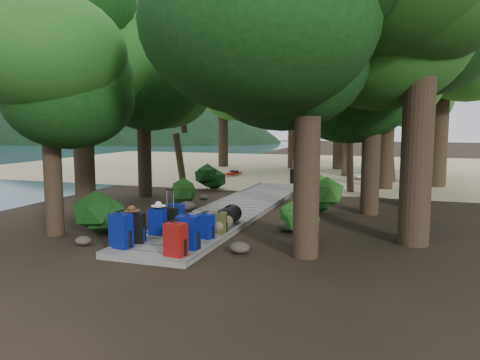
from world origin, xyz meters
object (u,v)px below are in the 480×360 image
(backpack_left_b, at_px, (136,226))
(backpack_right_a, at_px, (176,238))
(backpack_left_a, at_px, (121,229))
(lone_suitcase_on_sand, at_px, (295,176))
(backpack_right_b, at_px, (188,230))
(backpack_right_d, at_px, (219,222))
(duffel_right_khaki, at_px, (223,223))
(sun_lounger, at_px, (360,173))
(backpack_left_c, at_px, (158,220))
(backpack_right_c, at_px, (205,225))
(suitcase_on_boardwalk, at_px, (171,219))
(duffel_right_black, at_px, (228,216))
(backpack_left_d, at_px, (177,212))
(kayak, at_px, (234,172))

(backpack_left_b, bearing_deg, backpack_right_a, -41.45)
(backpack_left_a, relative_size, lone_suitcase_on_sand, 1.24)
(backpack_right_a, relative_size, backpack_right_b, 0.93)
(backpack_right_d, distance_m, lone_suitcase_on_sand, 10.50)
(duffel_right_khaki, height_order, sun_lounger, sun_lounger)
(duffel_right_khaki, bearing_deg, sun_lounger, 80.27)
(sun_lounger, bearing_deg, duffel_right_khaki, -123.02)
(backpack_left_c, xyz_separation_m, backpack_right_b, (1.24, -0.93, 0.05))
(backpack_left_b, relative_size, backpack_right_b, 0.92)
(backpack_right_c, xyz_separation_m, suitcase_on_boardwalk, (-1.16, 0.52, -0.03))
(duffel_right_khaki, bearing_deg, backpack_right_c, -96.63)
(backpack_left_b, distance_m, duffel_right_khaki, 2.23)
(backpack_right_a, xyz_separation_m, duffel_right_black, (0.01, 3.02, -0.13))
(backpack_left_d, bearing_deg, backpack_left_a, -87.59)
(backpack_left_d, relative_size, duffel_right_khaki, 1.05)
(backpack_right_d, height_order, lone_suitcase_on_sand, lone_suitcase_on_sand)
(duffel_right_black, xyz_separation_m, sun_lounger, (2.44, 12.10, -0.02))
(backpack_right_b, bearing_deg, backpack_right_a, -88.16)
(backpack_left_c, xyz_separation_m, sun_lounger, (3.67, 13.62, -0.12))
(kayak, bearing_deg, backpack_left_c, -64.12)
(backpack_left_a, xyz_separation_m, backpack_right_b, (1.39, 0.39, -0.01))
(backpack_left_a, relative_size, sun_lounger, 0.41)
(backpack_left_a, xyz_separation_m, lone_suitcase_on_sand, (1.14, 12.44, -0.18))
(backpack_right_c, height_order, backpack_right_d, backpack_right_c)
(backpack_right_a, xyz_separation_m, duffel_right_khaki, (0.11, 2.38, -0.19))
(backpack_right_d, bearing_deg, duffel_right_black, 82.92)
(backpack_left_b, xyz_separation_m, backpack_left_c, (0.09, 0.84, -0.02))
(backpack_left_b, distance_m, backpack_right_a, 1.47)
(backpack_right_a, relative_size, kayak, 0.21)
(backpack_right_c, xyz_separation_m, lone_suitcase_on_sand, (-0.24, 11.09, -0.09))
(backpack_left_a, relative_size, backpack_left_d, 1.45)
(duffel_right_khaki, xyz_separation_m, kayak, (-4.05, 12.40, -0.10))
(backpack_left_c, distance_m, duffel_right_black, 1.96)
(sun_lounger, bearing_deg, suitcase_on_boardwalk, -128.05)
(backpack_right_b, distance_m, lone_suitcase_on_sand, 12.06)
(duffel_right_khaki, xyz_separation_m, lone_suitcase_on_sand, (-0.35, 10.25, 0.05))
(backpack_right_b, distance_m, kayak, 14.75)
(backpack_left_c, xyz_separation_m, backpack_left_d, (-0.15, 1.32, -0.06))
(backpack_right_c, bearing_deg, suitcase_on_boardwalk, 172.05)
(kayak, bearing_deg, backpack_right_b, -60.13)
(backpack_left_a, bearing_deg, duffel_right_khaki, 64.24)
(backpack_left_a, height_order, suitcase_on_boardwalk, backpack_left_a)
(backpack_left_a, height_order, backpack_right_d, backpack_left_a)
(suitcase_on_boardwalk, bearing_deg, duffel_right_black, 25.83)
(duffel_right_black, bearing_deg, duffel_right_khaki, -83.91)
(backpack_right_b, distance_m, backpack_right_d, 1.56)
(lone_suitcase_on_sand, bearing_deg, suitcase_on_boardwalk, -93.85)
(suitcase_on_boardwalk, xyz_separation_m, lone_suitcase_on_sand, (0.92, 10.57, -0.05))
(backpack_left_a, xyz_separation_m, suitcase_on_boardwalk, (0.22, 1.87, -0.13))
(backpack_right_b, relative_size, sun_lounger, 0.40)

